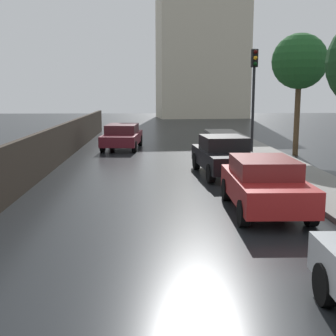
{
  "coord_description": "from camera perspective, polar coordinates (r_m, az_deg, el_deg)",
  "views": [
    {
      "loc": [
        -0.33,
        -5.4,
        3.07
      ],
      "look_at": [
        0.14,
        6.6,
        1.01
      ],
      "focal_mm": 47.33,
      "sensor_mm": 36.0,
      "label": 1
    }
  ],
  "objects": [
    {
      "name": "ground",
      "position": [
        6.22,
        1.15,
        -19.84
      ],
      "size": [
        120.0,
        120.0,
        0.0
      ],
      "primitive_type": "plane",
      "color": "black"
    },
    {
      "name": "car_maroon_mid_road",
      "position": [
        24.39,
        -5.91,
        4.14
      ],
      "size": [
        2.14,
        4.56,
        1.34
      ],
      "rotation": [
        0.0,
        0.0,
        3.06
      ],
      "color": "maroon",
      "rests_on": "ground"
    },
    {
      "name": "car_red_far_ahead",
      "position": [
        11.69,
        12.33,
        -2.0
      ],
      "size": [
        1.84,
        3.86,
        1.39
      ],
      "rotation": [
        0.0,
        0.0,
        -0.02
      ],
      "color": "maroon",
      "rests_on": "ground"
    },
    {
      "name": "car_black_behind_camera",
      "position": [
        16.63,
        7.23,
        1.64
      ],
      "size": [
        2.09,
        4.28,
        1.45
      ],
      "rotation": [
        0.0,
        0.0,
        0.08
      ],
      "color": "black",
      "rests_on": "ground"
    },
    {
      "name": "traffic_light",
      "position": [
        19.72,
        10.99,
        10.51
      ],
      "size": [
        0.26,
        0.39,
        4.73
      ],
      "color": "black",
      "rests_on": "sidewalk_strip"
    },
    {
      "name": "street_tree_mid",
      "position": [
        22.53,
        16.59,
        12.95
      ],
      "size": [
        2.63,
        2.63,
        5.83
      ],
      "color": "#4C3823",
      "rests_on": "ground"
    },
    {
      "name": "distant_tower",
      "position": [
        55.0,
        4.44,
        16.95
      ],
      "size": [
        11.05,
        7.04,
        19.98
      ],
      "color": "beige",
      "rests_on": "ground"
    }
  ]
}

